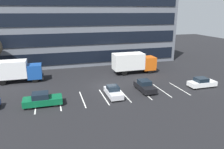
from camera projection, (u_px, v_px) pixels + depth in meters
The scene contains 9 objects.
ground_plane at pixel (107, 86), 31.93m from camera, with size 120.00×120.00×0.00m, color black.
office_building at pixel (85, 28), 46.39m from camera, with size 37.54×11.95×14.40m.
lot_markings at pixel (114, 96), 28.29m from camera, with size 19.74×5.40×0.01m.
box_truck_orange at pixel (133, 62), 38.03m from camera, with size 7.81×2.59×3.62m.
box_truck_blue at pixel (16, 70), 33.12m from camera, with size 7.43×2.46×3.45m.
sedan_forest at pixel (42, 100), 25.16m from camera, with size 4.45×1.86×1.59m.
sedan_silver at pixel (113, 92), 27.85m from camera, with size 1.64×3.91×1.40m.
sedan_black at pixel (145, 86), 29.85m from camera, with size 1.75×4.18×1.50m.
sedan_white at pixel (202, 83), 31.28m from camera, with size 4.03×1.69×1.44m.
Camera 1 is at (-7.62, -29.14, 10.77)m, focal length 34.39 mm.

